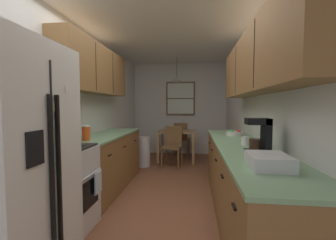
{
  "coord_description": "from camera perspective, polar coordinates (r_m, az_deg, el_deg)",
  "views": [
    {
      "loc": [
        0.43,
        -2.74,
        1.35
      ],
      "look_at": [
        -0.05,
        1.24,
        1.1
      ],
      "focal_mm": 23.89,
      "sensor_mm": 36.0,
      "label": 1
    }
  ],
  "objects": [
    {
      "name": "dish_towel",
      "position": [
        2.71,
        -17.42,
        -14.95
      ],
      "size": [
        0.02,
        0.16,
        0.24
      ],
      "primitive_type": "cube",
      "color": "silver"
    },
    {
      "name": "ground_plane",
      "position": [
        4.0,
        0.27,
        -16.22
      ],
      "size": [
        12.0,
        12.0,
        0.0
      ],
      "primitive_type": "plane",
      "color": "brown"
    },
    {
      "name": "counter_left",
      "position": [
        3.86,
        -15.36,
        -10.09
      ],
      "size": [
        0.64,
        1.95,
        0.9
      ],
      "color": "brown",
      "rests_on": "ground"
    },
    {
      "name": "pendant_light",
      "position": [
        5.55,
        2.27,
        10.22
      ],
      "size": [
        0.29,
        0.29,
        0.6
      ],
      "color": "black"
    },
    {
      "name": "stove_range",
      "position": [
        2.75,
        -25.81,
        -15.48
      ],
      "size": [
        0.66,
        0.63,
        1.1
      ],
      "color": "silver",
      "rests_on": "ground"
    },
    {
      "name": "wall_back",
      "position": [
        6.41,
        3.0,
        2.84
      ],
      "size": [
        4.4,
        0.1,
        2.55
      ],
      "primitive_type": "cube",
      "color": "silver",
      "rests_on": "ground"
    },
    {
      "name": "coffee_maker",
      "position": [
        2.36,
        22.61,
        -3.5
      ],
      "size": [
        0.22,
        0.18,
        0.34
      ],
      "color": "black",
      "rests_on": "counter_right"
    },
    {
      "name": "fruit_bowl",
      "position": [
        3.59,
        16.7,
        -3.27
      ],
      "size": [
        0.25,
        0.25,
        0.09
      ],
      "color": "silver",
      "rests_on": "counter_right"
    },
    {
      "name": "microwave_over_range",
      "position": [
        2.69,
        -28.58,
        10.3
      ],
      "size": [
        0.39,
        0.61,
        0.31
      ],
      "color": "silver"
    },
    {
      "name": "dining_chair_far",
      "position": [
        6.14,
        3.41,
        -4.45
      ],
      "size": [
        0.44,
        0.44,
        0.9
      ],
      "color": "brown",
      "rests_on": "ground"
    },
    {
      "name": "upper_cabinets_left",
      "position": [
        3.81,
        -18.02,
        12.01
      ],
      "size": [
        0.33,
        2.03,
        0.74
      ],
      "color": "brown"
    },
    {
      "name": "counter_right",
      "position": [
        2.93,
        18.3,
        -14.57
      ],
      "size": [
        0.64,
        3.21,
        0.9
      ],
      "color": "brown",
      "rests_on": "ground"
    },
    {
      "name": "storage_canister",
      "position": [
        3.16,
        -20.17,
        -3.09
      ],
      "size": [
        0.11,
        0.11,
        0.2
      ],
      "color": "#D84C19",
      "rests_on": "counter_left"
    },
    {
      "name": "back_window",
      "position": [
        6.33,
        3.21,
        5.49
      ],
      "size": [
        0.81,
        0.05,
        0.93
      ],
      "color": "brown"
    },
    {
      "name": "dish_rack",
      "position": [
        1.82,
        24.23,
        -9.54
      ],
      "size": [
        0.28,
        0.34,
        0.1
      ],
      "primitive_type": "cube",
      "color": "silver",
      "rests_on": "counter_right"
    },
    {
      "name": "table_serving_bowl",
      "position": [
        5.48,
        2.04,
        -2.57
      ],
      "size": [
        0.2,
        0.2,
        0.06
      ],
      "primitive_type": "cylinder",
      "color": "#4C7299",
      "rests_on": "dining_table"
    },
    {
      "name": "mug_by_coffeemaker",
      "position": [
        2.74,
        19.1,
        -5.09
      ],
      "size": [
        0.12,
        0.08,
        0.1
      ],
      "color": "white",
      "rests_on": "counter_right"
    },
    {
      "name": "dining_table",
      "position": [
        5.56,
        2.23,
        -4.11
      ],
      "size": [
        0.88,
        0.74,
        0.74
      ],
      "color": "#A87F51",
      "rests_on": "ground"
    },
    {
      "name": "wall_right",
      "position": [
        3.85,
        20.66,
        2.16
      ],
      "size": [
        0.1,
        9.0,
        2.55
      ],
      "primitive_type": "cube",
      "color": "silver",
      "rests_on": "ground"
    },
    {
      "name": "ceiling_slab",
      "position": [
        3.96,
        0.28,
        21.73
      ],
      "size": [
        4.4,
        9.0,
        0.08
      ],
      "primitive_type": "cube",
      "color": "white"
    },
    {
      "name": "upper_cabinets_right",
      "position": [
        2.81,
        21.95,
        13.38
      ],
      "size": [
        0.33,
        2.89,
        0.69
      ],
      "color": "brown"
    },
    {
      "name": "wall_left",
      "position": [
        4.14,
        -18.62,
        2.28
      ],
      "size": [
        0.1,
        9.0,
        2.55
      ],
      "primitive_type": "cube",
      "color": "silver",
      "rests_on": "ground"
    },
    {
      "name": "dining_chair_near",
      "position": [
        5.01,
        1.2,
        -6.26
      ],
      "size": [
        0.45,
        0.45,
        0.9
      ],
      "color": "brown",
      "rests_on": "ground"
    },
    {
      "name": "trash_bin",
      "position": [
        5.1,
        -6.18,
        -8.01
      ],
      "size": [
        0.28,
        0.28,
        0.67
      ],
      "primitive_type": "cylinder",
      "color": "silver",
      "rests_on": "ground"
    },
    {
      "name": "refrigerator",
      "position": [
        2.04,
        -35.99,
        -9.76
      ],
      "size": [
        0.77,
        0.8,
        1.81
      ],
      "color": "white",
      "rests_on": "ground"
    }
  ]
}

